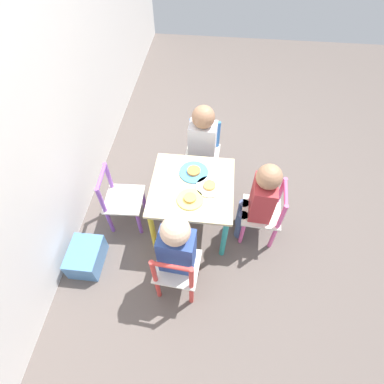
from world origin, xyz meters
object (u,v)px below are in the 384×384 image
object	(u,v)px
chair_red	(177,271)
child_left	(178,247)
kids_table	(192,192)
storage_bin	(86,257)
plate_left	(190,199)
chair_pink	(264,213)
chair_blue	(203,153)
plate_front	(209,186)
child_front	(260,197)
child_right	(202,141)
plate_right	(194,172)
chair_purple	(121,200)

from	to	relation	value
chair_red	child_left	distance (m)	0.20
kids_table	storage_bin	size ratio (longest dim) A/B	2.03
plate_left	chair_pink	bearing A→B (deg)	-80.58
chair_blue	plate_front	bearing A→B (deg)	-77.20
kids_table	plate_front	world-z (taller)	plate_front
chair_red	child_front	xyz separation A→B (m)	(0.48, -0.48, 0.17)
plate_left	plate_front	world-z (taller)	same
chair_red	plate_left	world-z (taller)	chair_red
chair_blue	chair_red	bearing A→B (deg)	-90.39
kids_table	child_right	distance (m)	0.45
chair_red	plate_right	distance (m)	0.65
kids_table	child_left	xyz separation A→B (m)	(-0.44, 0.04, 0.06)
child_left	plate_left	xyz separation A→B (m)	(0.33, -0.04, 0.02)
child_left	plate_right	world-z (taller)	child_left
chair_red	plate_front	world-z (taller)	chair_red
child_left	kids_table	bearing A→B (deg)	-90.00
child_left	child_right	distance (m)	0.88
kids_table	plate_left	size ratio (longest dim) A/B	3.24
plate_left	plate_right	distance (m)	0.23
chair_pink	chair_blue	bearing A→B (deg)	-135.19
child_left	plate_front	world-z (taller)	child_left
chair_blue	child_front	xyz separation A→B (m)	(-0.53, -0.41, 0.17)
plate_front	plate_right	size ratio (longest dim) A/B	0.90
child_front	plate_front	world-z (taller)	child_front
chair_purple	child_left	distance (m)	0.65
chair_pink	chair_purple	world-z (taller)	same
child_right	plate_left	world-z (taller)	child_right
chair_pink	chair_red	bearing A→B (deg)	-45.59
child_front	plate_front	bearing A→B (deg)	-91.16
plate_left	plate_front	distance (m)	0.16
chair_red	child_front	world-z (taller)	child_front
child_front	plate_front	xyz separation A→B (m)	(0.03, 0.33, 0.04)
plate_right	plate_front	bearing A→B (deg)	-135.00
chair_purple	child_front	world-z (taller)	child_front
chair_purple	plate_left	distance (m)	0.55
chair_red	plate_front	bearing A→B (deg)	-102.40
child_right	plate_left	size ratio (longest dim) A/B	4.32
chair_purple	child_right	size ratio (longest dim) A/B	0.70
chair_red	plate_left	size ratio (longest dim) A/B	3.03
chair_red	chair_blue	xyz separation A→B (m)	(1.00, -0.07, 0.00)
chair_red	chair_purple	world-z (taller)	same
chair_red	chair_purple	bearing A→B (deg)	-41.29
plate_left	chair_purple	bearing A→B (deg)	80.10
chair_red	child_right	xyz separation A→B (m)	(0.94, -0.07, 0.19)
kids_table	plate_right	bearing A→B (deg)	0.00
kids_table	chair_purple	size ratio (longest dim) A/B	1.07
storage_bin	chair_red	bearing A→B (deg)	-98.92
chair_red	storage_bin	world-z (taller)	chair_red
plate_front	child_front	bearing A→B (deg)	-94.52
child_front	plate_front	size ratio (longest dim) A/B	4.02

